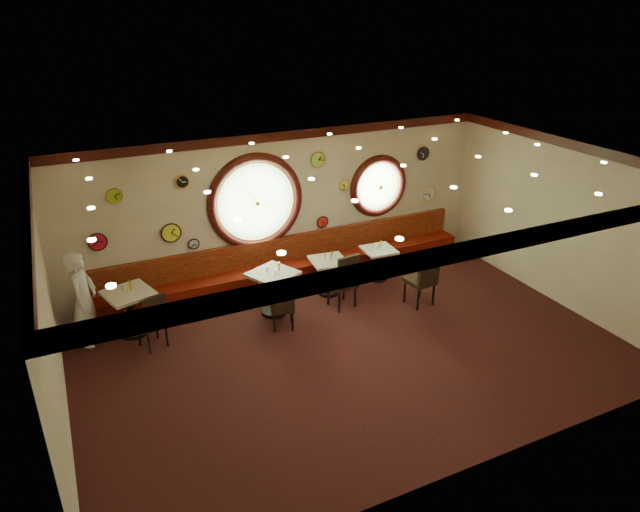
{
  "coord_description": "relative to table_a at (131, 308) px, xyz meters",
  "views": [
    {
      "loc": [
        -4.03,
        -7.19,
        5.5
      ],
      "look_at": [
        -0.23,
        0.8,
        1.5
      ],
      "focal_mm": 32.0,
      "sensor_mm": 36.0,
      "label": 1
    }
  ],
  "objects": [
    {
      "name": "floor",
      "position": [
        3.28,
        -2.17,
        -0.53
      ],
      "size": [
        9.0,
        6.0,
        0.0
      ],
      "primitive_type": "cube",
      "color": "black",
      "rests_on": "ground"
    },
    {
      "name": "ceiling",
      "position": [
        3.28,
        -2.17,
        2.67
      ],
      "size": [
        9.0,
        6.0,
        0.02
      ],
      "primitive_type": "cube",
      "color": "#B47C32",
      "rests_on": "wall_back"
    },
    {
      "name": "wall_back",
      "position": [
        3.28,
        0.83,
        1.07
      ],
      "size": [
        9.0,
        0.02,
        3.2
      ],
      "primitive_type": "cube",
      "color": "beige",
      "rests_on": "floor"
    },
    {
      "name": "wall_front",
      "position": [
        3.28,
        -5.17,
        1.07
      ],
      "size": [
        9.0,
        0.02,
        3.2
      ],
      "primitive_type": "cube",
      "color": "beige",
      "rests_on": "floor"
    },
    {
      "name": "wall_left",
      "position": [
        -1.22,
        -2.17,
        1.07
      ],
      "size": [
        0.02,
        6.0,
        3.2
      ],
      "primitive_type": "cube",
      "color": "beige",
      "rests_on": "floor"
    },
    {
      "name": "wall_right",
      "position": [
        7.78,
        -2.17,
        1.07
      ],
      "size": [
        0.02,
        6.0,
        3.2
      ],
      "primitive_type": "cube",
      "color": "beige",
      "rests_on": "floor"
    },
    {
      "name": "molding_back",
      "position": [
        3.28,
        0.78,
        2.58
      ],
      "size": [
        9.0,
        0.1,
        0.18
      ],
      "primitive_type": "cube",
      "color": "#330C09",
      "rests_on": "wall_back"
    },
    {
      "name": "molding_front",
      "position": [
        3.28,
        -5.12,
        2.58
      ],
      "size": [
        9.0,
        0.1,
        0.18
      ],
      "primitive_type": "cube",
      "color": "#330C09",
      "rests_on": "wall_back"
    },
    {
      "name": "molding_left",
      "position": [
        -1.17,
        -2.17,
        2.58
      ],
      "size": [
        0.1,
        6.0,
        0.18
      ],
      "primitive_type": "cube",
      "color": "#330C09",
      "rests_on": "wall_back"
    },
    {
      "name": "molding_right",
      "position": [
        7.73,
        -2.17,
        2.58
      ],
      "size": [
        0.1,
        6.0,
        0.18
      ],
      "primitive_type": "cube",
      "color": "#330C09",
      "rests_on": "wall_back"
    },
    {
      "name": "banquette_base",
      "position": [
        3.28,
        0.55,
        -0.43
      ],
      "size": [
        8.0,
        0.55,
        0.2
      ],
      "primitive_type": "cube",
      "color": "black",
      "rests_on": "floor"
    },
    {
      "name": "banquette_seat",
      "position": [
        3.28,
        0.55,
        -0.18
      ],
      "size": [
        8.0,
        0.55,
        0.3
      ],
      "primitive_type": "cube",
      "color": "#590F07",
      "rests_on": "banquette_base"
    },
    {
      "name": "banquette_back",
      "position": [
        3.28,
        0.77,
        0.22
      ],
      "size": [
        8.0,
        0.1,
        0.55
      ],
      "primitive_type": "cube",
      "color": "#5E070C",
      "rests_on": "wall_back"
    },
    {
      "name": "porthole_left_glass",
      "position": [
        2.68,
        0.82,
        1.32
      ],
      "size": [
        1.66,
        0.02,
        1.66
      ],
      "primitive_type": "cylinder",
      "rotation": [
        1.57,
        0.0,
        0.0
      ],
      "color": "#83B66D",
      "rests_on": "wall_back"
    },
    {
      "name": "porthole_left_frame",
      "position": [
        2.68,
        0.81,
        1.32
      ],
      "size": [
        1.98,
        0.18,
        1.98
      ],
      "primitive_type": "torus",
      "rotation": [
        1.57,
        0.0,
        0.0
      ],
      "color": "#330C09",
      "rests_on": "wall_back"
    },
    {
      "name": "porthole_left_ring",
      "position": [
        2.68,
        0.78,
        1.32
      ],
      "size": [
        1.61,
        0.03,
        1.61
      ],
      "primitive_type": "torus",
      "rotation": [
        1.57,
        0.0,
        0.0
      ],
      "color": "gold",
      "rests_on": "wall_back"
    },
    {
      "name": "porthole_right_glass",
      "position": [
        5.48,
        0.82,
        1.27
      ],
      "size": [
        1.1,
        0.02,
        1.1
      ],
      "primitive_type": "cylinder",
      "rotation": [
        1.57,
        0.0,
        0.0
      ],
      "color": "#83B66D",
      "rests_on": "wall_back"
    },
    {
      "name": "porthole_right_frame",
      "position": [
        5.48,
        0.81,
        1.27
      ],
      "size": [
        1.38,
        0.18,
        1.38
      ],
      "primitive_type": "torus",
      "rotation": [
        1.57,
        0.0,
        0.0
      ],
      "color": "#330C09",
      "rests_on": "wall_back"
    },
    {
      "name": "porthole_right_ring",
      "position": [
        5.48,
        0.78,
        1.27
      ],
      "size": [
        1.09,
        0.03,
        1.09
      ],
      "primitive_type": "torus",
      "rotation": [
        1.57,
        0.0,
        0.0
      ],
      "color": "gold",
      "rests_on": "wall_back"
    },
    {
      "name": "wall_clock_0",
      "position": [
        4.63,
        0.79,
        1.42
      ],
      "size": [
        0.22,
        0.03,
        0.22
      ],
      "primitive_type": "cylinder",
      "rotation": [
        1.57,
        0.0,
        0.0
      ],
      "color": "#FFFC54",
      "rests_on": "wall_back"
    },
    {
      "name": "wall_clock_1",
      "position": [
        6.83,
        0.79,
        0.92
      ],
      "size": [
        0.34,
        0.03,
        0.34
      ],
      "primitive_type": "cylinder",
      "rotation": [
        1.57,
        0.0,
        0.0
      ],
      "color": "white",
      "rests_on": "wall_back"
    },
    {
      "name": "wall_clock_2",
      "position": [
        6.58,
        0.79,
        1.87
      ],
      "size": [
        0.28,
        0.03,
        0.28
      ],
      "primitive_type": "cylinder",
      "rotation": [
        1.57,
        0.0,
        0.0
      ],
      "color": "black",
      "rests_on": "wall_back"
    },
    {
      "name": "wall_clock_3",
      "position": [
        -0.32,
        0.79,
        1.02
      ],
      "size": [
        0.32,
        0.03,
        0.32
      ],
      "primitive_type": "cylinder",
      "rotation": [
        1.57,
        0.0,
        0.0
      ],
      "color": "red",
      "rests_on": "wall_back"
    },
    {
      "name": "wall_clock_4",
      "position": [
        4.13,
        0.79,
        0.67
      ],
      "size": [
        0.24,
        0.03,
        0.24
      ],
      "primitive_type": "cylinder",
      "rotation": [
        1.57,
        0.0,
        0.0
      ],
      "color": "red",
      "rests_on": "wall_back"
    },
    {
      "name": "wall_clock_5",
      "position": [
        0.08,
        0.79,
        1.82
      ],
      "size": [
        0.26,
        0.03,
        0.26
      ],
      "primitive_type": "cylinder",
      "rotation": [
        1.57,
        0.0,
        0.0
      ],
      "color": "#91C627",
      "rests_on": "wall_back"
    },
    {
      "name": "wall_clock_6",
      "position": [
        1.28,
        0.79,
        1.92
      ],
      "size": [
        0.24,
        0.03,
        0.24
      ],
      "primitive_type": "cylinder",
      "rotation": [
        1.57,
        0.0,
        0.0
      ],
      "color": "black",
      "rests_on": "wall_back"
    },
    {
      "name": "wall_clock_7",
      "position": [
        0.98,
        0.79,
        0.97
      ],
      "size": [
        0.36,
        0.03,
        0.36
      ],
      "primitive_type": "cylinder",
      "rotation": [
        1.57,
        0.0,
        0.0
      ],
      "color": "#ECF135",
      "rests_on": "wall_back"
    },
    {
      "name": "wall_clock_8",
      "position": [
        1.38,
        0.79,
        0.67
      ],
      "size": [
        0.2,
        0.03,
        0.2
      ],
      "primitive_type": "cylinder",
      "rotation": [
        1.57,
        0.0,
        0.0
      ],
      "color": "white",
      "rests_on": "wall_back"
    },
    {
      "name": "wall_clock_9",
      "position": [
        4.03,
        0.79,
        2.02
      ],
      "size": [
        0.3,
        0.03,
        0.3
      ],
      "primitive_type": "cylinder",
      "rotation": [
        1.57,
        0.0,
        0.0
      ],
      "color": "#96D943",
      "rests_on": "wall_back"
    },
    {
      "name": "table_a",
      "position": [
        0.0,
        0.0,
        0.0
      ],
      "size": [
        0.95,
        0.95,
        0.84
      ],
      "color": "black",
      "rests_on": "floor"
    },
    {
      "name": "table_b",
      "position": [
        2.54,
        -0.38,
        0.01
      ],
      "size": [
        1.03,
        1.03,
        0.86
      ],
      "color": "black",
      "rests_on": "floor"
    },
    {
      "name": "table_c",
      "position": [
        3.83,
        -0.11,
        -0.06
      ],
      "size": [
        0.76,
        0.76,
        0.75
      ],
      "color": "black",
      "rests_on": "floor"
    },
    {
      "name": "table_d",
      "position": [
        5.07,
        0.01,
        -0.08
      ],
      "size": [
        0.68,
        0.68,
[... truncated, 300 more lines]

